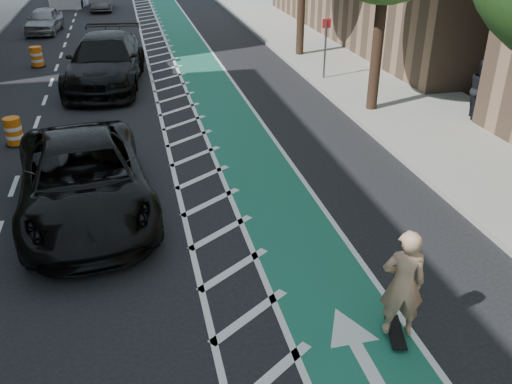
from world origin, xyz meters
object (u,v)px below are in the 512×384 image
object	(u,v)px
skateboarder	(403,284)
suv_near	(84,179)
barrel_a	(14,132)
suv_far	(105,61)

from	to	relation	value
skateboarder	suv_near	distance (m)	7.40
barrel_a	suv_far	bearing A→B (deg)	65.53
suv_near	suv_far	size ratio (longest dim) A/B	0.91
skateboarder	suv_far	xyz separation A→B (m)	(-4.64, 15.89, -0.10)
skateboarder	barrel_a	distance (m)	12.47
suv_near	barrel_a	xyz separation A→B (m)	(-2.25, 4.68, -0.44)
suv_far	barrel_a	bearing A→B (deg)	-107.61
skateboarder	suv_near	bearing A→B (deg)	-31.77
suv_near	suv_far	bearing A→B (deg)	81.97
skateboarder	suv_far	bearing A→B (deg)	-58.16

